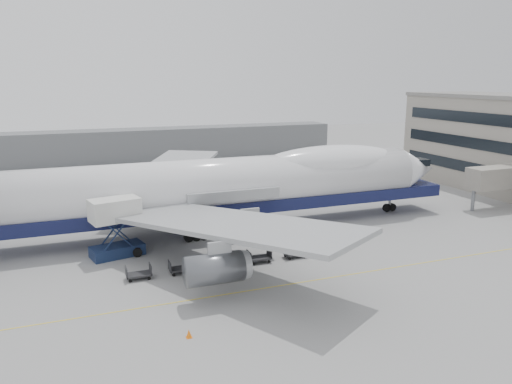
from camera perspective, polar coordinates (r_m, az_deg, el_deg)
name	(u,v)px	position (r m, az deg, el deg)	size (l,w,h in m)	color
ground	(252,264)	(50.59, -0.43, -8.19)	(260.00, 260.00, 0.00)	gray
apron_line	(276,286)	(45.45, 2.29, -10.73)	(60.00, 0.15, 0.01)	gold
hangar	(97,146)	(115.31, -17.67, 4.99)	(110.00, 8.00, 7.00)	slate
airliner	(222,185)	(60.10, -3.90, 0.79)	(67.00, 55.30, 19.98)	white
catering_truck	(116,224)	(53.65, -15.75, -3.56)	(5.76, 4.51, 6.17)	#19274B
traffic_cone	(189,334)	(37.52, -7.68, -15.75)	(0.43, 0.43, 0.63)	orange
dolly_0	(139,274)	(48.02, -13.27, -9.07)	(2.30, 1.35, 1.30)	#2D2D30
dolly_1	(181,268)	(48.63, -8.55, -8.57)	(2.30, 1.35, 1.30)	#2D2D30
dolly_2	(221,262)	(49.56, -3.99, -8.03)	(2.30, 1.35, 1.30)	#2D2D30
dolly_3	(259,257)	(50.79, 0.37, -7.47)	(2.30, 1.35, 1.30)	#2D2D30
dolly_4	(295,252)	(52.30, 4.48, -6.90)	(2.30, 1.35, 1.30)	#2D2D30
dolly_5	(329,248)	(54.06, 8.34, -6.33)	(2.30, 1.35, 1.30)	#2D2D30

